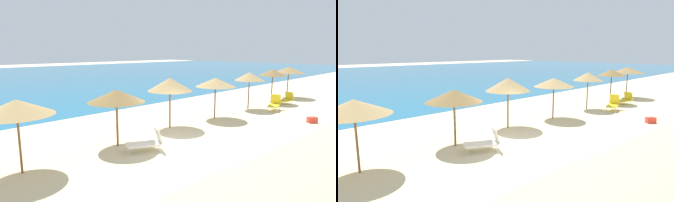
% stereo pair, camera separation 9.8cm
% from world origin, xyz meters
% --- Properties ---
extents(ground_plane, '(160.00, 160.00, 0.00)m').
position_xyz_m(ground_plane, '(0.00, 0.00, 0.00)').
color(ground_plane, beige).
extents(beach_umbrella_3, '(2.34, 2.34, 2.46)m').
position_xyz_m(beach_umbrella_3, '(-5.78, 1.75, 2.20)').
color(beach_umbrella_3, brown).
rests_on(beach_umbrella_3, ground_plane).
extents(beach_umbrella_4, '(2.36, 2.36, 2.40)m').
position_xyz_m(beach_umbrella_4, '(-1.97, 1.78, 2.14)').
color(beach_umbrella_4, brown).
rests_on(beach_umbrella_4, ground_plane).
extents(beach_umbrella_5, '(2.30, 2.30, 2.61)m').
position_xyz_m(beach_umbrella_5, '(1.64, 2.26, 2.27)').
color(beach_umbrella_5, brown).
rests_on(beach_umbrella_5, ground_plane).
extents(beach_umbrella_6, '(2.33, 2.33, 2.41)m').
position_xyz_m(beach_umbrella_6, '(4.99, 1.85, 2.15)').
color(beach_umbrella_6, brown).
rests_on(beach_umbrella_6, ground_plane).
extents(beach_umbrella_7, '(1.98, 1.98, 2.53)m').
position_xyz_m(beach_umbrella_7, '(8.83, 1.83, 2.24)').
color(beach_umbrella_7, brown).
rests_on(beach_umbrella_7, ground_plane).
extents(beach_umbrella_8, '(2.07, 2.07, 2.58)m').
position_xyz_m(beach_umbrella_8, '(12.24, 1.81, 2.33)').
color(beach_umbrella_8, brown).
rests_on(beach_umbrella_8, ground_plane).
extents(beach_umbrella_9, '(2.59, 2.59, 2.60)m').
position_xyz_m(beach_umbrella_9, '(15.70, 2.04, 2.34)').
color(beach_umbrella_9, brown).
rests_on(beach_umbrella_9, ground_plane).
extents(lounge_chair_0, '(1.42, 0.93, 1.05)m').
position_xyz_m(lounge_chair_0, '(9.80, 0.41, 0.45)').
color(lounge_chair_0, yellow).
rests_on(lounge_chair_0, ground_plane).
extents(lounge_chair_1, '(1.54, 1.21, 0.94)m').
position_xyz_m(lounge_chair_1, '(-1.48, 0.42, 0.39)').
color(lounge_chair_1, white).
rests_on(lounge_chair_1, ground_plane).
extents(lounge_chair_2, '(1.50, 0.94, 0.89)m').
position_xyz_m(lounge_chair_2, '(12.56, 0.84, 0.36)').
color(lounge_chair_2, yellow).
rests_on(lounge_chair_2, ground_plane).
extents(cooler_box, '(0.58, 0.55, 0.32)m').
position_xyz_m(cooler_box, '(8.00, -2.61, 0.16)').
color(cooler_box, red).
rests_on(cooler_box, ground_plane).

